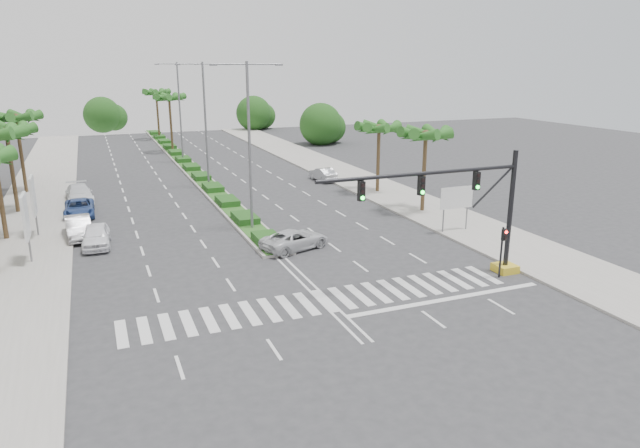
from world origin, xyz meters
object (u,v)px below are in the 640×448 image
object	(u,v)px
car_parked_b	(79,227)
car_parked_d	(79,194)
car_parked_a	(96,236)
car_parked_c	(79,208)
car_crossing	(295,239)
car_right	(323,174)

from	to	relation	value
car_parked_b	car_parked_d	distance (m)	11.65
car_parked_a	car_parked_c	size ratio (longest dim) A/B	0.90
car_parked_c	car_crossing	size ratio (longest dim) A/B	1.02
car_parked_b	car_crossing	xyz separation A→B (m)	(13.24, -8.03, -0.10)
car_right	car_parked_a	bearing A→B (deg)	29.30
car_right	car_crossing	bearing A→B (deg)	58.84
car_parked_b	car_parked_d	bearing A→B (deg)	85.28
car_parked_b	car_crossing	size ratio (longest dim) A/B	0.97
car_crossing	car_right	xyz separation A→B (m)	(10.36, 20.44, 0.02)
car_right	car_parked_d	bearing A→B (deg)	-2.47
car_parked_b	car_parked_c	size ratio (longest dim) A/B	0.95
car_parked_b	car_parked_a	bearing A→B (deg)	-71.35
car_parked_a	car_parked_d	world-z (taller)	car_parked_d
car_parked_a	car_right	world-z (taller)	car_parked_a
car_parked_a	car_crossing	bearing A→B (deg)	-21.51
car_parked_b	car_right	size ratio (longest dim) A/B	1.12
car_parked_a	car_right	distance (m)	27.01
car_parked_c	car_right	xyz separation A→B (m)	(23.60, 6.08, 0.01)
car_parked_c	car_parked_a	bearing A→B (deg)	-82.39
car_parked_c	car_crossing	distance (m)	19.54
car_parked_b	car_parked_d	xyz separation A→B (m)	(0.00, 11.65, -0.01)
car_parked_c	car_right	distance (m)	24.37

